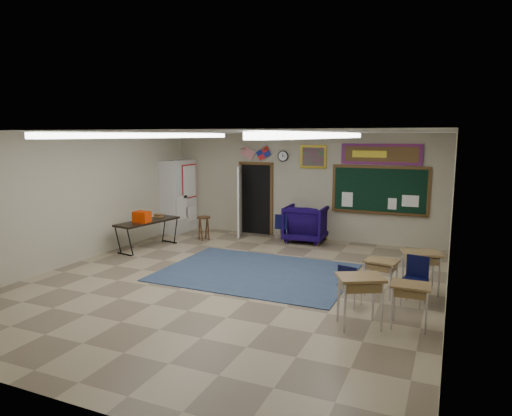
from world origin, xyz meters
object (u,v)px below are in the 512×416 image
at_px(student_desk_front_left, 381,276).
at_px(wooden_stool, 204,228).
at_px(folding_table, 148,233).
at_px(student_desk_front_right, 421,270).
at_px(wingback_armchair, 306,223).

xyz_separation_m(student_desk_front_left, wooden_stool, (-5.31, 2.70, -0.03)).
bearing_deg(folding_table, wooden_stool, 70.38).
height_order(student_desk_front_right, folding_table, folding_table).
bearing_deg(student_desk_front_left, student_desk_front_right, 44.61).
distance_m(wingback_armchair, student_desk_front_right, 4.57).
distance_m(wingback_armchair, folding_table, 4.31).
height_order(wingback_armchair, student_desk_front_right, wingback_armchair).
bearing_deg(wooden_stool, folding_table, -119.50).
xyz_separation_m(student_desk_front_left, folding_table, (-6.14, 1.23, 0.03)).
height_order(wingback_armchair, folding_table, folding_table).
height_order(student_desk_front_left, wooden_stool, student_desk_front_left).
relative_size(wingback_armchair, student_desk_front_left, 1.65).
relative_size(student_desk_front_left, wooden_stool, 1.02).
relative_size(student_desk_front_right, folding_table, 0.43).
height_order(student_desk_front_left, folding_table, folding_table).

